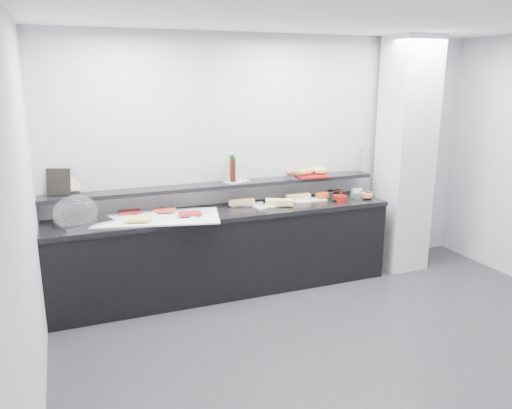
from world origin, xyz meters
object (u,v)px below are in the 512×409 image
object	(u,v)px
cloche_base	(84,223)
carafe	(364,159)
framed_print	(58,182)
bread_tray	(312,176)
sandwich_plate_mid	(270,206)
condiment_tray	(236,181)

from	to	relation	value
cloche_base	carafe	world-z (taller)	carafe
framed_print	bread_tray	distance (m)	2.68
carafe	sandwich_plate_mid	bearing A→B (deg)	-170.94
framed_print	carafe	size ratio (longest dim) A/B	0.87
sandwich_plate_mid	carafe	distance (m)	1.37
framed_print	bread_tray	xyz separation A→B (m)	(2.67, -0.08, -0.12)
sandwich_plate_mid	framed_print	size ratio (longest dim) A/B	1.34
sandwich_plate_mid	bread_tray	world-z (taller)	bread_tray
sandwich_plate_mid	framed_print	bearing A→B (deg)	163.94
condiment_tray	carafe	distance (m)	1.61
cloche_base	sandwich_plate_mid	distance (m)	1.89
bread_tray	condiment_tray	bearing A→B (deg)	-179.48
cloche_base	bread_tray	size ratio (longest dim) A/B	1.35
framed_print	condiment_tray	bearing A→B (deg)	19.51
sandwich_plate_mid	carafe	bearing A→B (deg)	-0.09
sandwich_plate_mid	cloche_base	bearing A→B (deg)	170.84
condiment_tray	framed_print	bearing A→B (deg)	157.88
framed_print	condiment_tray	size ratio (longest dim) A/B	1.03
framed_print	carafe	bearing A→B (deg)	19.80
sandwich_plate_mid	condiment_tray	bearing A→B (deg)	134.66
sandwich_plate_mid	carafe	size ratio (longest dim) A/B	1.16
condiment_tray	bread_tray	xyz separation A→B (m)	(0.89, -0.05, 0.00)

